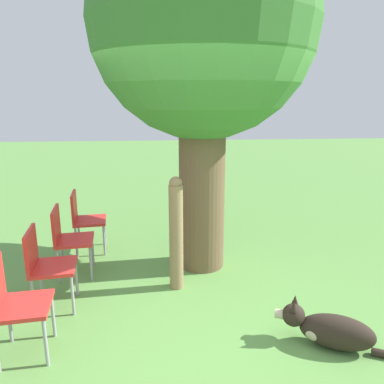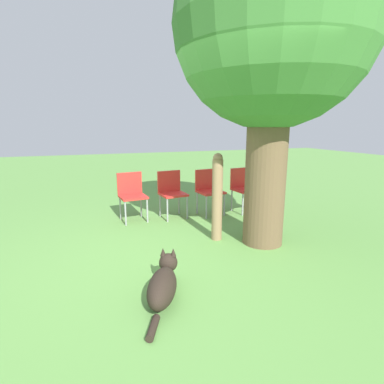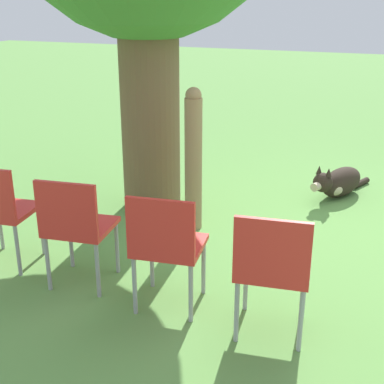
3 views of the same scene
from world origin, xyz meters
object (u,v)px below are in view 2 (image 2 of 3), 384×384
Objects in this scene: dog at (163,284)px; red_chair_2 at (209,188)px; red_chair_1 at (172,190)px; red_chair_0 at (132,193)px; oak_tree at (273,32)px; red_chair_3 at (243,186)px; fence_post at (217,197)px.

red_chair_2 is at bearing -6.64° from dog.
red_chair_2 is (0.05, 0.71, 0.00)m from red_chair_1.
red_chair_0 is (-2.61, 0.12, 0.34)m from dog.
oak_tree reaches higher than red_chair_2.
oak_tree is 2.81m from red_chair_3.
fence_post is 1.51× the size of red_chair_3.
fence_post is at bearing -121.23° from oak_tree.
oak_tree is at bearing 21.17° from red_chair_1.
oak_tree is 3.23× the size of fence_post.
red_chair_0 is at bearing -100.84° from red_chair_1.
red_chair_0 is 1.00× the size of red_chair_1.
fence_post is 1.65m from red_chair_3.
red_chair_3 is (0.16, 2.13, 0.00)m from red_chair_0.
red_chair_1 is at bearing -100.84° from red_chair_3.
fence_post is (-1.25, 1.14, 0.49)m from dog.
fence_post reaches higher than red_chair_1.
red_chair_1 and red_chair_3 have the same top height.
red_chair_0 is 1.00× the size of red_chair_3.
red_chair_2 is (0.11, 1.42, 0.00)m from red_chair_0.
red_chair_1 is (0.05, 0.71, 0.00)m from red_chair_0.
oak_tree reaches higher than red_chair_3.
red_chair_1 is (-1.65, -0.87, -2.28)m from oak_tree.
dog is at bearing -61.93° from oak_tree.
oak_tree is at bearing -36.96° from dog.
dog is (0.91, -1.70, -2.62)m from oak_tree.
oak_tree is 4.89× the size of red_chair_1.
fence_post reaches higher than red_chair_2.
fence_post is 1.51× the size of red_chair_2.
fence_post is (-0.34, -0.56, -2.14)m from oak_tree.
red_chair_1 is at bearing -152.26° from oak_tree.
red_chair_0 is at bearing -137.18° from oak_tree.
fence_post is 1.51× the size of red_chair_0.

